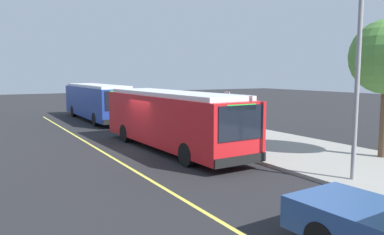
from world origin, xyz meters
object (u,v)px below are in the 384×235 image
(transit_bus_second, at_px, (97,101))
(pedestrian_commuter, at_px, (225,123))
(route_sign_post, at_px, (227,110))
(waiting_bench, at_px, (230,128))
(transit_bus_main, at_px, (172,118))

(transit_bus_second, xyz_separation_m, pedestrian_commuter, (13.95, 3.15, -0.50))
(route_sign_post, bearing_deg, waiting_bench, 141.29)
(transit_bus_main, distance_m, waiting_bench, 4.89)
(waiting_bench, bearing_deg, pedestrian_commuter, -44.91)
(waiting_bench, xyz_separation_m, route_sign_post, (2.33, -1.87, 1.32))
(transit_bus_second, height_order, waiting_bench, transit_bus_second)
(transit_bus_main, distance_m, pedestrian_commuter, 3.49)
(route_sign_post, relative_size, pedestrian_commuter, 1.66)
(transit_bus_main, height_order, waiting_bench, transit_bus_main)
(waiting_bench, distance_m, pedestrian_commuter, 1.70)
(transit_bus_main, xyz_separation_m, transit_bus_second, (-14.15, 0.29, 0.00))
(waiting_bench, bearing_deg, transit_bus_main, -73.68)
(route_sign_post, bearing_deg, transit_bus_main, -109.94)
(transit_bus_second, distance_m, waiting_bench, 13.54)
(transit_bus_main, relative_size, route_sign_post, 3.97)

